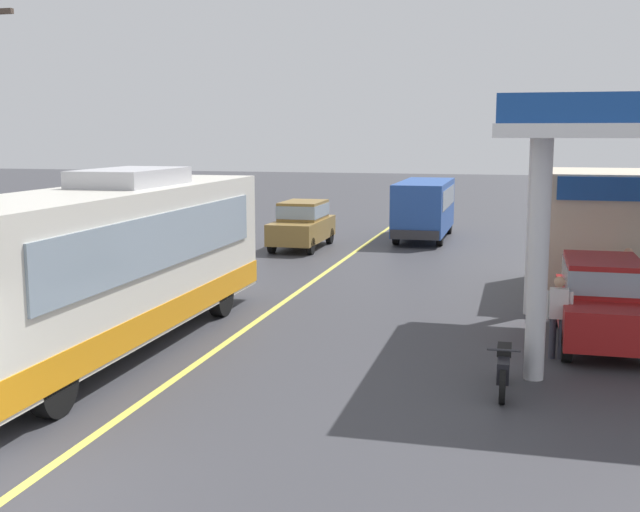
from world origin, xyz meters
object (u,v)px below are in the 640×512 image
at_px(pedestrian_by_shop, 627,277).
at_px(car_trailing_behind_bus, 302,222).
at_px(minibus_opposing_lane, 424,204).
at_px(coach_bus_main, 111,267).
at_px(motorcycle_parked_forecourt, 504,367).
at_px(car_at_pump, 601,297).
at_px(pedestrian_near_pump, 558,313).

bearing_deg(pedestrian_by_shop, car_trailing_behind_bus, 140.09).
height_order(minibus_opposing_lane, car_trailing_behind_bus, minibus_opposing_lane).
distance_m(coach_bus_main, pedestrian_by_shop, 12.31).
bearing_deg(motorcycle_parked_forecourt, car_trailing_behind_bus, 116.75).
bearing_deg(motorcycle_parked_forecourt, minibus_opposing_lane, 100.72).
distance_m(car_at_pump, pedestrian_by_shop, 3.20).
relative_size(coach_bus_main, pedestrian_near_pump, 6.65).
relative_size(pedestrian_near_pump, car_trailing_behind_bus, 0.40).
height_order(pedestrian_near_pump, pedestrian_by_shop, same).
bearing_deg(car_trailing_behind_bus, pedestrian_near_pump, -56.36).
relative_size(car_at_pump, motorcycle_parked_forecourt, 2.33).
relative_size(coach_bus_main, motorcycle_parked_forecourt, 6.13).
bearing_deg(pedestrian_near_pump, motorcycle_parked_forecourt, -112.41).
distance_m(car_at_pump, car_trailing_behind_bus, 15.67).
height_order(minibus_opposing_lane, motorcycle_parked_forecourt, minibus_opposing_lane).
xyz_separation_m(pedestrian_near_pump, car_trailing_behind_bus, (-9.00, 13.53, 0.08)).
distance_m(coach_bus_main, car_trailing_behind_bus, 15.03).
xyz_separation_m(pedestrian_near_pump, pedestrian_by_shop, (1.81, 4.48, 0.00)).
distance_m(motorcycle_parked_forecourt, pedestrian_by_shop, 7.43).
bearing_deg(car_trailing_behind_bus, pedestrian_by_shop, -39.91).
bearing_deg(car_trailing_behind_bus, motorcycle_parked_forecourt, -63.25).
bearing_deg(coach_bus_main, car_at_pump, 16.32).
bearing_deg(pedestrian_by_shop, motorcycle_parked_forecourt, -112.15).
bearing_deg(minibus_opposing_lane, car_trailing_behind_bus, -137.74).
distance_m(pedestrian_near_pump, pedestrian_by_shop, 4.83).
xyz_separation_m(coach_bus_main, minibus_opposing_lane, (4.20, 18.89, -0.25)).
height_order(coach_bus_main, car_at_pump, coach_bus_main).
relative_size(pedestrian_near_pump, pedestrian_by_shop, 1.00).
relative_size(coach_bus_main, car_trailing_behind_bus, 2.63).
bearing_deg(coach_bus_main, pedestrian_near_pump, 9.43).
relative_size(coach_bus_main, minibus_opposing_lane, 1.80).
xyz_separation_m(coach_bus_main, car_trailing_behind_bus, (-0.07, 15.01, -0.71)).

